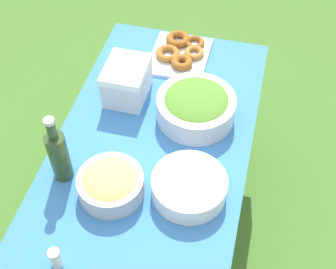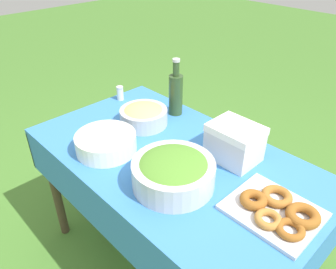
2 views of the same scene
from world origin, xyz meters
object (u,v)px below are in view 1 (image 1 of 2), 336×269
pasta_bowl (111,183)px  plate_stack (189,187)px  donut_platter (180,52)px  olive_oil_bottle (59,155)px  cooler_box (127,81)px  salad_bowl (196,106)px

pasta_bowl → plate_stack: bearing=-77.3°
donut_platter → olive_oil_bottle: size_ratio=1.07×
cooler_box → pasta_bowl: bearing=-169.6°
donut_platter → cooler_box: size_ratio=1.54×
plate_stack → olive_oil_bottle: bearing=93.8°
plate_stack → donut_platter: bearing=15.2°
olive_oil_bottle → salad_bowl: bearing=-45.9°
donut_platter → olive_oil_bottle: 0.85m
pasta_bowl → cooler_box: size_ratio=1.13×
pasta_bowl → donut_platter: size_ratio=0.74×
pasta_bowl → plate_stack: 0.29m
donut_platter → plate_stack: size_ratio=1.20×
salad_bowl → olive_oil_bottle: (-0.42, 0.43, 0.06)m
donut_platter → salad_bowl: bearing=-158.0°
salad_bowl → pasta_bowl: 0.50m
pasta_bowl → plate_stack: pasta_bowl is taller
olive_oil_bottle → cooler_box: 0.49m
donut_platter → olive_oil_bottle: bearing=160.7°
olive_oil_bottle → cooler_box: olive_oil_bottle is taller
donut_platter → plate_stack: plate_stack is taller
donut_platter → olive_oil_bottle: (-0.79, 0.28, 0.10)m
salad_bowl → plate_stack: salad_bowl is taller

